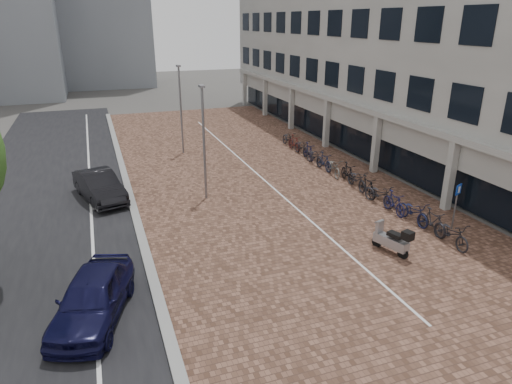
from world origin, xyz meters
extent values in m
plane|color=#474442|center=(0.00, 0.00, 0.00)|extent=(140.00, 140.00, 0.00)
cube|color=brown|center=(2.00, 12.00, 0.01)|extent=(14.50, 42.00, 0.04)
cube|color=black|center=(-9.00, 12.00, 0.01)|extent=(8.00, 50.00, 0.03)
cube|color=gray|center=(-5.10, 12.00, 0.07)|extent=(0.35, 42.00, 0.14)
cube|color=white|center=(-7.00, 12.00, 0.02)|extent=(0.12, 44.00, 0.00)
cube|color=white|center=(2.20, 12.00, 0.04)|extent=(0.10, 30.00, 0.00)
cube|color=#AAAAA4|center=(13.00, 16.00, 8.50)|extent=(8.00, 40.00, 13.00)
cube|color=black|center=(9.60, 16.00, 1.70)|extent=(0.15, 38.00, 3.20)
cube|color=#AAAAA4|center=(9.40, 16.00, 3.45)|extent=(1.60, 38.00, 0.30)
cube|color=#AAAAA4|center=(8.80, 4.00, 1.70)|extent=(0.35, 0.35, 3.40)
cube|color=#AAAAA4|center=(8.80, 10.00, 1.70)|extent=(0.35, 0.35, 3.40)
cube|color=#AAAAA4|center=(8.80, 16.00, 1.70)|extent=(0.35, 0.35, 3.40)
cube|color=#AAAAA4|center=(8.80, 22.00, 1.70)|extent=(0.35, 0.35, 3.40)
cube|color=#AAAAA4|center=(8.80, 28.00, 1.70)|extent=(0.35, 0.35, 3.40)
cube|color=#AAAAA4|center=(8.80, 34.00, 1.70)|extent=(0.35, 0.35, 3.40)
imported|color=black|center=(-7.02, 0.78, 0.74)|extent=(3.00, 4.65, 1.47)
imported|color=black|center=(-6.50, 10.85, 0.72)|extent=(2.62, 4.60, 1.43)
cylinder|color=slate|center=(7.50, 2.10, 0.95)|extent=(0.07, 0.07, 1.90)
cube|color=#0D37B0|center=(7.50, 2.07, 1.85)|extent=(0.41, 0.21, 0.43)
cylinder|color=slate|center=(-1.51, 9.19, 2.78)|extent=(0.12, 0.12, 5.56)
cylinder|color=gray|center=(-0.96, 17.77, 2.85)|extent=(0.12, 0.12, 5.70)
imported|color=black|center=(6.42, 1.00, 0.52)|extent=(0.75, 1.99, 1.04)
imported|color=black|center=(6.47, 2.15, 0.53)|extent=(0.53, 1.76, 1.05)
imported|color=#15193A|center=(6.40, 3.30, 0.52)|extent=(0.71, 1.98, 1.04)
imported|color=#16163D|center=(6.20, 4.45, 0.53)|extent=(0.58, 1.77, 1.05)
imported|color=#222227|center=(6.21, 5.60, 0.52)|extent=(1.00, 2.06, 1.04)
imported|color=black|center=(6.25, 6.75, 0.53)|extent=(0.61, 1.78, 1.05)
imported|color=black|center=(6.35, 7.90, 0.52)|extent=(0.85, 2.02, 1.04)
imported|color=black|center=(6.48, 9.05, 0.53)|extent=(0.73, 1.80, 1.05)
imported|color=#615F59|center=(6.23, 10.20, 0.52)|extent=(0.98, 2.05, 1.04)
imported|color=black|center=(6.23, 11.35, 0.53)|extent=(0.50, 1.75, 1.05)
imported|color=#232228|center=(6.18, 12.50, 0.52)|extent=(0.70, 1.98, 1.04)
imported|color=#131434|center=(6.33, 13.65, 0.53)|extent=(0.66, 1.79, 1.05)
imported|color=black|center=(6.37, 14.80, 0.52)|extent=(0.70, 1.98, 1.04)
imported|color=#541A16|center=(6.37, 15.95, 0.53)|extent=(0.56, 1.76, 1.05)
imported|color=black|center=(6.41, 17.10, 0.52)|extent=(0.74, 1.99, 1.04)
camera|label=1|loc=(-6.34, -11.63, 8.43)|focal=31.87mm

